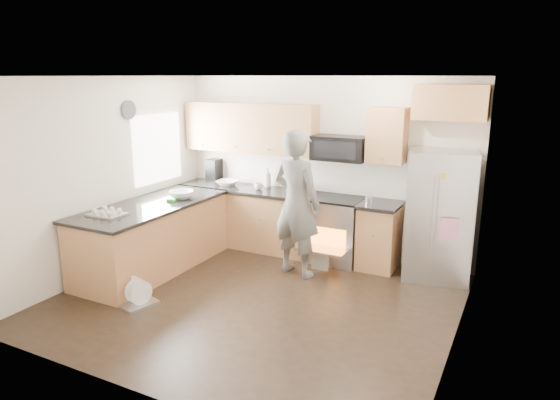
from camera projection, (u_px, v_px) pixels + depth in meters
The scene contains 8 objects.
ground at pixel (255, 300), 5.95m from camera, with size 4.50×4.50×0.00m, color black.
room_shell at pixel (252, 161), 5.58m from camera, with size 4.54×4.04×2.62m.
back_cabinet_run at pixel (278, 188), 7.49m from camera, with size 4.45×0.64×2.50m.
peninsula at pixel (153, 236), 6.83m from camera, with size 0.96×2.36×1.03m.
stove_range at pixel (335, 215), 7.10m from camera, with size 0.76×0.97×1.79m.
refrigerator at pixel (439, 216), 6.44m from camera, with size 0.93×0.78×1.69m.
person at pixel (297, 204), 6.53m from camera, with size 0.71×0.47×1.95m, color slate.
dish_rack at pixel (134, 296), 5.88m from camera, with size 0.60×0.53×0.31m.
Camera 1 is at (2.75, -4.75, 2.61)m, focal length 32.00 mm.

